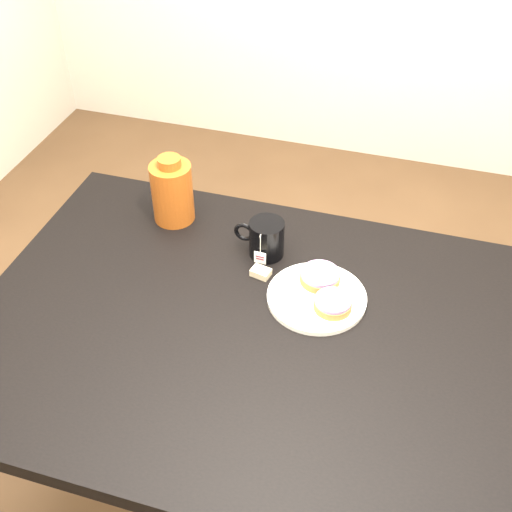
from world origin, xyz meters
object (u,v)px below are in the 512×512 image
Objects in this scene: bagel_back at (320,277)px; bagel_package at (172,191)px; teabag_pouch at (261,272)px; mug at (266,238)px; bagel_front at (333,303)px; plate at (317,297)px; table at (283,358)px.

bagel_package reaches higher than bagel_back.
teabag_pouch is at bearing -176.58° from bagel_back.
bagel_back is at bearing -22.31° from mug.
teabag_pouch is (-0.19, 0.07, -0.02)m from bagel_front.
teabag_pouch is at bearing 164.01° from plate.
bagel_front is at bearing -33.92° from plate.
table is 0.53m from bagel_package.
plate is at bearing -34.97° from mug.
table is 0.21m from bagel_back.
bagel_front reaches higher than plate.
table is at bearing -58.29° from teabag_pouch.
table is 6.12× the size of plate.
bagel_front is at bearing -25.22° from bagel_package.
bagel_package reaches higher than mug.
bagel_package is (-0.43, 0.19, 0.08)m from plate.
plate is at bearing 70.04° from table.
bagel_front is 0.58× the size of bagel_package.
plate is 2.14× the size of bagel_front.
bagel_back is (0.04, 0.17, 0.11)m from table.
bagel_package is at bearing 155.71° from plate.
bagel_package is (-0.27, 0.07, 0.04)m from mug.
teabag_pouch is (-0.15, 0.04, 0.00)m from plate.
bagel_package is (-0.28, 0.15, 0.08)m from teabag_pouch.
plate is 1.23× the size of bagel_package.
bagel_package is (-0.47, 0.22, 0.06)m from bagel_front.
teabag_pouch is 0.33m from bagel_package.
table is at bearing -39.43° from bagel_package.
plate is 1.89× the size of bagel_back.
mug is 0.70× the size of bagel_package.
mug is 0.09m from teabag_pouch.
bagel_back is at bearing 3.42° from teabag_pouch.
teabag_pouch is at bearing 159.57° from bagel_front.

